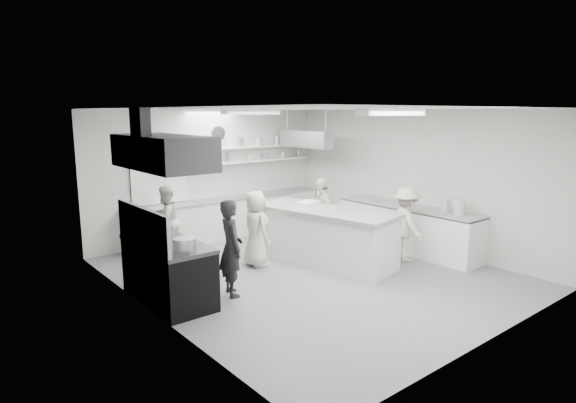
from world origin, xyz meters
TOP-DOWN VIEW (x-y plane):
  - floor at (0.00, 0.00)m, footprint 6.00×7.00m
  - ceiling at (0.00, 0.00)m, footprint 6.00×7.00m
  - wall_back at (0.00, 3.50)m, footprint 6.00×0.04m
  - wall_front at (0.00, -3.50)m, footprint 6.00×0.04m
  - wall_left at (-3.00, 0.00)m, footprint 0.04×7.00m
  - wall_right at (3.00, 0.00)m, footprint 0.04×7.00m
  - stove at (-2.60, 0.40)m, footprint 0.80×1.80m
  - exhaust_hood at (-2.60, 0.40)m, footprint 0.85×2.00m
  - back_counter at (0.30, 3.20)m, footprint 5.00×0.60m
  - shelf_lower at (0.70, 3.37)m, footprint 4.20×0.26m
  - shelf_upper at (0.70, 3.37)m, footprint 4.20×0.26m
  - pass_through_window at (-1.30, 3.48)m, footprint 1.30×0.04m
  - wall_clock at (0.20, 3.46)m, footprint 0.32×0.05m
  - right_counter at (2.65, -0.20)m, footprint 0.74×3.30m
  - pot_rack at (2.00, 2.40)m, footprint 0.30×1.60m
  - light_fixture_front at (0.00, -1.80)m, footprint 1.30×0.25m
  - light_fixture_rear at (0.00, 1.80)m, footprint 1.30×0.25m
  - prep_island at (0.65, 0.30)m, footprint 1.60×2.96m
  - stove_pot at (-2.60, 0.52)m, footprint 0.36×0.36m
  - cook_stove at (-1.69, -0.02)m, footprint 0.52×0.66m
  - cook_back at (-1.55, 2.71)m, footprint 0.86×0.77m
  - cook_island_left at (-0.50, 0.98)m, footprint 0.53×0.76m
  - cook_island_right at (1.13, 0.86)m, footprint 0.66×1.01m
  - cook_right at (2.02, -0.64)m, footprint 0.85×1.09m
  - bowl_island_a at (0.93, 0.05)m, footprint 0.26×0.26m
  - bowl_island_b at (0.41, 0.48)m, footprint 0.23×0.23m
  - bowl_right at (2.64, -0.07)m, footprint 0.28×0.28m

SIDE VIEW (x-z plane):
  - floor at x=0.00m, z-range -0.02..0.00m
  - stove at x=-2.60m, z-range 0.00..0.90m
  - back_counter at x=0.30m, z-range 0.00..0.92m
  - right_counter at x=2.65m, z-range 0.00..0.94m
  - prep_island at x=0.65m, z-range 0.00..1.03m
  - cook_back at x=-1.55m, z-range 0.00..1.47m
  - cook_island_left at x=-0.50m, z-range 0.00..1.47m
  - cook_right at x=2.02m, z-range 0.00..1.49m
  - cook_stove at x=-1.69m, z-range 0.00..1.58m
  - cook_island_right at x=1.13m, z-range 0.00..1.59m
  - bowl_right at x=2.64m, z-range 0.94..1.00m
  - stove_pot at x=-2.60m, z-range 0.91..1.19m
  - bowl_island_b at x=0.41m, z-range 1.03..1.09m
  - bowl_island_a at x=0.93m, z-range 1.03..1.09m
  - pass_through_window at x=-1.30m, z-range 0.95..1.95m
  - wall_back at x=0.00m, z-range 0.00..3.00m
  - wall_front at x=0.00m, z-range 0.00..3.00m
  - wall_left at x=-3.00m, z-range 0.00..3.00m
  - wall_right at x=3.00m, z-range 0.00..3.00m
  - shelf_lower at x=0.70m, z-range 1.73..1.77m
  - shelf_upper at x=0.70m, z-range 2.08..2.12m
  - pot_rack at x=2.00m, z-range 2.10..2.50m
  - exhaust_hood at x=-2.60m, z-range 2.10..2.60m
  - wall_clock at x=0.20m, z-range 2.29..2.61m
  - light_fixture_front at x=0.00m, z-range 2.89..2.99m
  - light_fixture_rear at x=0.00m, z-range 2.89..2.99m
  - ceiling at x=0.00m, z-range 3.00..3.02m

